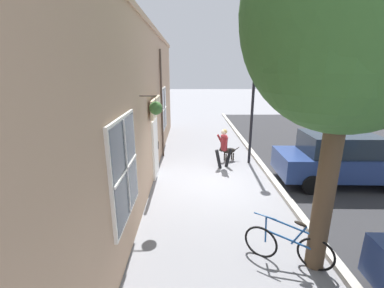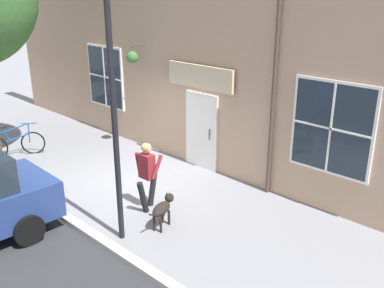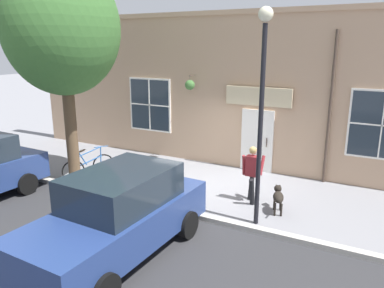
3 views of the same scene
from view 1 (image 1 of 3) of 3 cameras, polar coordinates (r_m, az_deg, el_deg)
ground_plane at (r=9.05m, az=5.39°, el=-8.53°), size 90.00×90.00×0.00m
curb_and_road at (r=11.27m, az=36.70°, el=-6.68°), size 10.10×28.00×0.12m
storefront_facade at (r=8.40m, az=-10.40°, el=8.07°), size 0.95×18.00×5.26m
pedestrian_walking at (r=10.14m, az=7.09°, el=-0.23°), size 0.71×0.55×1.58m
dog_on_leash at (r=11.10m, az=7.96°, el=-1.53°), size 0.96×0.43×0.65m
street_tree_by_curb at (r=4.91m, az=31.42°, el=22.10°), size 3.45×3.11×6.53m
leaning_bicycle at (r=5.85m, az=20.41°, el=-20.45°), size 1.57×0.83×1.01m
parked_car_mid_block at (r=10.05m, az=30.19°, el=-2.83°), size 4.35×2.05×1.75m
street_lamp at (r=10.49m, az=13.58°, el=12.74°), size 0.32×0.32×4.95m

